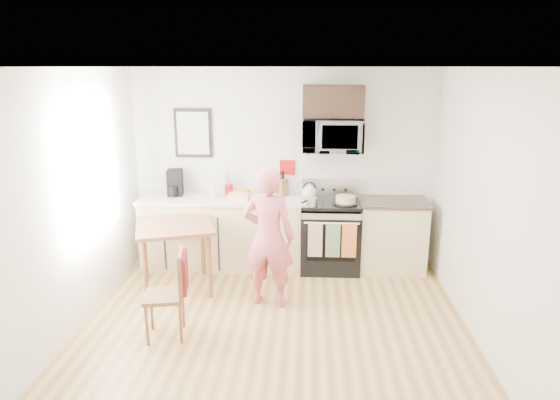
# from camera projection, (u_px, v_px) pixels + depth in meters

# --- Properties ---
(floor) EXTENTS (4.60, 4.60, 0.00)m
(floor) POSITION_uv_depth(u_px,v_px,m) (271.00, 346.00, 4.79)
(floor) COLOR olive
(floor) RESTS_ON ground
(back_wall) EXTENTS (4.00, 0.04, 2.60)m
(back_wall) POSITION_uv_depth(u_px,v_px,m) (284.00, 167.00, 6.68)
(back_wall) COLOR white
(back_wall) RESTS_ON floor
(front_wall) EXTENTS (4.00, 0.04, 2.60)m
(front_wall) POSITION_uv_depth(u_px,v_px,m) (231.00, 366.00, 2.24)
(front_wall) COLOR white
(front_wall) RESTS_ON floor
(left_wall) EXTENTS (0.04, 4.60, 2.60)m
(left_wall) POSITION_uv_depth(u_px,v_px,m) (53.00, 213.00, 4.57)
(left_wall) COLOR white
(left_wall) RESTS_ON floor
(right_wall) EXTENTS (0.04, 4.60, 2.60)m
(right_wall) POSITION_uv_depth(u_px,v_px,m) (499.00, 221.00, 4.34)
(right_wall) COLOR white
(right_wall) RESTS_ON floor
(ceiling) EXTENTS (4.00, 4.60, 0.04)m
(ceiling) POSITION_uv_depth(u_px,v_px,m) (269.00, 67.00, 4.12)
(ceiling) COLOR white
(ceiling) RESTS_ON back_wall
(window) EXTENTS (0.06, 1.40, 1.50)m
(window) POSITION_uv_depth(u_px,v_px,m) (91.00, 169.00, 5.28)
(window) COLOR white
(window) RESTS_ON left_wall
(cabinet_left) EXTENTS (2.10, 0.60, 0.90)m
(cabinet_left) POSITION_uv_depth(u_px,v_px,m) (222.00, 233.00, 6.65)
(cabinet_left) COLOR beige
(cabinet_left) RESTS_ON floor
(countertop_left) EXTENTS (2.14, 0.64, 0.04)m
(countertop_left) POSITION_uv_depth(u_px,v_px,m) (221.00, 199.00, 6.53)
(countertop_left) COLOR silver
(countertop_left) RESTS_ON cabinet_left
(cabinet_right) EXTENTS (0.84, 0.60, 0.90)m
(cabinet_right) POSITION_uv_depth(u_px,v_px,m) (391.00, 237.00, 6.53)
(cabinet_right) COLOR beige
(cabinet_right) RESTS_ON floor
(countertop_right) EXTENTS (0.88, 0.64, 0.04)m
(countertop_right) POSITION_uv_depth(u_px,v_px,m) (393.00, 202.00, 6.40)
(countertop_right) COLOR black
(countertop_right) RESTS_ON cabinet_right
(range) EXTENTS (0.76, 0.70, 1.16)m
(range) POSITION_uv_depth(u_px,v_px,m) (330.00, 237.00, 6.55)
(range) COLOR black
(range) RESTS_ON floor
(microwave) EXTENTS (0.76, 0.51, 0.42)m
(microwave) POSITION_uv_depth(u_px,v_px,m) (332.00, 135.00, 6.31)
(microwave) COLOR silver
(microwave) RESTS_ON back_wall
(upper_cabinet) EXTENTS (0.76, 0.35, 0.40)m
(upper_cabinet) POSITION_uv_depth(u_px,v_px,m) (333.00, 101.00, 6.24)
(upper_cabinet) COLOR black
(upper_cabinet) RESTS_ON back_wall
(wall_art) EXTENTS (0.50, 0.04, 0.65)m
(wall_art) POSITION_uv_depth(u_px,v_px,m) (193.00, 133.00, 6.60)
(wall_art) COLOR black
(wall_art) RESTS_ON back_wall
(wall_trivet) EXTENTS (0.20, 0.02, 0.20)m
(wall_trivet) POSITION_uv_depth(u_px,v_px,m) (287.00, 167.00, 6.66)
(wall_trivet) COLOR #AC0E10
(wall_trivet) RESTS_ON back_wall
(person) EXTENTS (0.63, 0.47, 1.58)m
(person) POSITION_uv_depth(u_px,v_px,m) (268.00, 237.00, 5.47)
(person) COLOR #BB3342
(person) RESTS_ON floor
(dining_table) EXTENTS (0.95, 0.95, 0.81)m
(dining_table) POSITION_uv_depth(u_px,v_px,m) (174.00, 232.00, 5.87)
(dining_table) COLOR brown
(dining_table) RESTS_ON floor
(chair) EXTENTS (0.47, 0.43, 0.89)m
(chair) POSITION_uv_depth(u_px,v_px,m) (177.00, 282.00, 4.85)
(chair) COLOR brown
(chair) RESTS_ON floor
(knife_block) EXTENTS (0.16, 0.18, 0.23)m
(knife_block) POSITION_uv_depth(u_px,v_px,m) (283.00, 187.00, 6.64)
(knife_block) COLOR brown
(knife_block) RESTS_ON countertop_left
(utensil_crock) EXTENTS (0.11, 0.11, 0.33)m
(utensil_crock) POSITION_uv_depth(u_px,v_px,m) (229.00, 185.00, 6.67)
(utensil_crock) COLOR #AC0E10
(utensil_crock) RESTS_ON countertop_left
(fruit_bowl) EXTENTS (0.30, 0.30, 0.11)m
(fruit_bowl) POSITION_uv_depth(u_px,v_px,m) (243.00, 194.00, 6.55)
(fruit_bowl) COLOR silver
(fruit_bowl) RESTS_ON countertop_left
(milk_carton) EXTENTS (0.11, 0.11, 0.25)m
(milk_carton) POSITION_uv_depth(u_px,v_px,m) (212.00, 187.00, 6.54)
(milk_carton) COLOR tan
(milk_carton) RESTS_ON countertop_left
(coffee_maker) EXTENTS (0.22, 0.30, 0.34)m
(coffee_maker) POSITION_uv_depth(u_px,v_px,m) (175.00, 183.00, 6.62)
(coffee_maker) COLOR black
(coffee_maker) RESTS_ON countertop_left
(bread_bag) EXTENTS (0.30, 0.20, 0.10)m
(bread_bag) POSITION_uv_depth(u_px,v_px,m) (240.00, 197.00, 6.36)
(bread_bag) COLOR tan
(bread_bag) RESTS_ON countertop_left
(cake) EXTENTS (0.30, 0.30, 0.10)m
(cake) POSITION_uv_depth(u_px,v_px,m) (346.00, 200.00, 6.29)
(cake) COLOR black
(cake) RESTS_ON range
(kettle) EXTENTS (0.19, 0.19, 0.24)m
(kettle) POSITION_uv_depth(u_px,v_px,m) (309.00, 192.00, 6.48)
(kettle) COLOR silver
(kettle) RESTS_ON range
(pot) EXTENTS (0.21, 0.32, 0.10)m
(pot) POSITION_uv_depth(u_px,v_px,m) (310.00, 202.00, 6.21)
(pot) COLOR silver
(pot) RESTS_ON range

